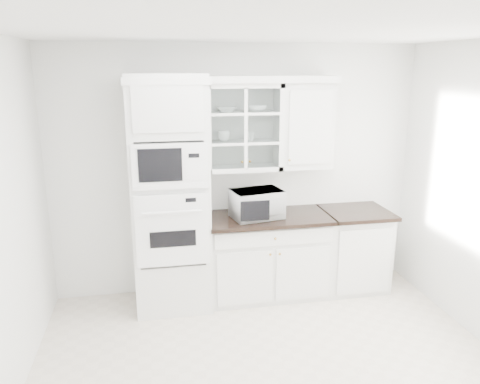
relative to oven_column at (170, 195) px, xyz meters
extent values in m
cube|color=beige|center=(0.75, -1.42, -1.19)|extent=(4.00, 3.50, 0.01)
cube|color=white|center=(0.75, 0.32, 0.15)|extent=(4.00, 0.02, 2.70)
cube|color=white|center=(0.75, -1.42, 1.49)|extent=(4.00, 3.50, 0.02)
cube|color=silver|center=(0.00, 0.01, 0.00)|extent=(0.76, 0.65, 2.40)
cube|color=white|center=(0.00, -0.33, -0.26)|extent=(0.70, 0.03, 0.72)
cube|color=black|center=(0.00, -0.35, -0.34)|extent=(0.44, 0.01, 0.16)
cube|color=white|center=(0.00, -0.33, 0.37)|extent=(0.70, 0.03, 0.43)
cube|color=black|center=(-0.09, -0.35, 0.39)|extent=(0.40, 0.01, 0.31)
cube|color=silver|center=(1.03, 0.03, -0.76)|extent=(1.30, 0.60, 0.88)
cube|color=black|center=(1.03, 0.00, -0.30)|extent=(1.32, 0.67, 0.04)
cube|color=silver|center=(2.03, 0.03, -0.76)|extent=(0.70, 0.60, 0.88)
cube|color=black|center=(2.03, 0.00, -0.30)|extent=(0.72, 0.67, 0.04)
cube|color=silver|center=(0.78, 0.17, 0.65)|extent=(0.80, 0.33, 0.90)
cube|color=silver|center=(0.78, 0.17, 0.50)|extent=(0.74, 0.29, 0.02)
cube|color=silver|center=(0.78, 0.17, 0.80)|extent=(0.74, 0.29, 0.02)
cube|color=silver|center=(1.46, 0.17, 0.65)|extent=(0.55, 0.33, 0.90)
cube|color=white|center=(0.68, 0.14, 1.14)|extent=(2.14, 0.38, 0.07)
imported|color=white|center=(0.89, -0.01, -0.13)|extent=(0.58, 0.52, 0.30)
imported|color=white|center=(0.62, 0.18, 0.84)|extent=(0.24, 0.24, 0.05)
imported|color=white|center=(0.92, 0.15, 0.84)|extent=(0.27, 0.27, 0.07)
imported|color=white|center=(0.59, 0.18, 0.56)|extent=(0.17, 0.17, 0.11)
imported|color=white|center=(0.86, 0.17, 0.56)|extent=(0.11, 0.11, 0.09)
camera|label=1|loc=(-0.16, -4.60, 1.25)|focal=35.00mm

